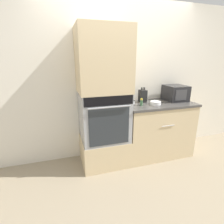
{
  "coord_description": "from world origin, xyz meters",
  "views": [
    {
      "loc": [
        -0.98,
        -2.13,
        1.63
      ],
      "look_at": [
        -0.26,
        0.21,
        0.87
      ],
      "focal_mm": 28.0,
      "sensor_mm": 36.0,
      "label": 1
    }
  ],
  "objects_px": {
    "knife_block": "(143,96)",
    "condiment_jar_far": "(133,102)",
    "microwave": "(175,93)",
    "bowl": "(155,103)",
    "wall_oven": "(104,116)",
    "condiment_jar_mid": "(145,98)",
    "condiment_jar_near": "(141,102)"
  },
  "relations": [
    {
      "from": "wall_oven",
      "to": "condiment_jar_mid",
      "type": "height_order",
      "value": "wall_oven"
    },
    {
      "from": "wall_oven",
      "to": "knife_block",
      "type": "xyz_separation_m",
      "value": [
        0.7,
        0.14,
        0.24
      ]
    },
    {
      "from": "bowl",
      "to": "condiment_jar_near",
      "type": "height_order",
      "value": "condiment_jar_near"
    },
    {
      "from": "microwave",
      "to": "condiment_jar_far",
      "type": "distance_m",
      "value": 0.8
    },
    {
      "from": "condiment_jar_near",
      "to": "wall_oven",
      "type": "bearing_deg",
      "value": 173.39
    },
    {
      "from": "bowl",
      "to": "condiment_jar_far",
      "type": "height_order",
      "value": "condiment_jar_far"
    },
    {
      "from": "bowl",
      "to": "condiment_jar_near",
      "type": "distance_m",
      "value": 0.24
    },
    {
      "from": "wall_oven",
      "to": "condiment_jar_far",
      "type": "bearing_deg",
      "value": 5.72
    },
    {
      "from": "microwave",
      "to": "condiment_jar_mid",
      "type": "height_order",
      "value": "microwave"
    },
    {
      "from": "wall_oven",
      "to": "microwave",
      "type": "bearing_deg",
      "value": 3.43
    },
    {
      "from": "wall_oven",
      "to": "condiment_jar_far",
      "type": "distance_m",
      "value": 0.52
    },
    {
      "from": "microwave",
      "to": "knife_block",
      "type": "height_order",
      "value": "microwave"
    },
    {
      "from": "knife_block",
      "to": "condiment_jar_far",
      "type": "distance_m",
      "value": 0.24
    },
    {
      "from": "condiment_jar_far",
      "to": "knife_block",
      "type": "bearing_deg",
      "value": 23.5
    },
    {
      "from": "knife_block",
      "to": "bowl",
      "type": "xyz_separation_m",
      "value": [
        0.11,
        -0.23,
        -0.07
      ]
    },
    {
      "from": "microwave",
      "to": "knife_block",
      "type": "xyz_separation_m",
      "value": [
        -0.58,
        0.06,
        -0.03
      ]
    },
    {
      "from": "microwave",
      "to": "bowl",
      "type": "distance_m",
      "value": 0.51
    },
    {
      "from": "knife_block",
      "to": "condiment_jar_near",
      "type": "distance_m",
      "value": 0.25
    },
    {
      "from": "wall_oven",
      "to": "condiment_jar_far",
      "type": "relative_size",
      "value": 11.01
    },
    {
      "from": "wall_oven",
      "to": "microwave",
      "type": "distance_m",
      "value": 1.32
    },
    {
      "from": "knife_block",
      "to": "condiment_jar_mid",
      "type": "relative_size",
      "value": 2.41
    },
    {
      "from": "wall_oven",
      "to": "knife_block",
      "type": "relative_size",
      "value": 3.01
    },
    {
      "from": "wall_oven",
      "to": "condiment_jar_mid",
      "type": "xyz_separation_m",
      "value": [
        0.79,
        0.22,
        0.19
      ]
    },
    {
      "from": "microwave",
      "to": "condiment_jar_far",
      "type": "xyz_separation_m",
      "value": [
        -0.79,
        -0.03,
        -0.1
      ]
    },
    {
      "from": "knife_block",
      "to": "condiment_jar_near",
      "type": "xyz_separation_m",
      "value": [
        -0.12,
        -0.21,
        -0.05
      ]
    },
    {
      "from": "microwave",
      "to": "knife_block",
      "type": "bearing_deg",
      "value": 173.84
    },
    {
      "from": "bowl",
      "to": "condiment_jar_mid",
      "type": "distance_m",
      "value": 0.31
    },
    {
      "from": "condiment_jar_mid",
      "to": "condiment_jar_far",
      "type": "relative_size",
      "value": 1.52
    },
    {
      "from": "condiment_jar_far",
      "to": "bowl",
      "type": "bearing_deg",
      "value": -22.58
    },
    {
      "from": "knife_block",
      "to": "bowl",
      "type": "height_order",
      "value": "knife_block"
    },
    {
      "from": "microwave",
      "to": "condiment_jar_mid",
      "type": "relative_size",
      "value": 3.56
    },
    {
      "from": "microwave",
      "to": "condiment_jar_mid",
      "type": "bearing_deg",
      "value": 163.56
    }
  ]
}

